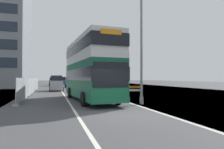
# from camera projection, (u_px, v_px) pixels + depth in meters

# --- Properties ---
(ground) EXTENTS (140.00, 280.00, 0.10)m
(ground) POSITION_uv_depth(u_px,v_px,m) (129.00, 115.00, 10.95)
(ground) COLOR #424244
(double_decker_bus) EXTENTS (3.37, 10.59, 5.14)m
(double_decker_bus) POSITION_uv_depth(u_px,v_px,m) (90.00, 69.00, 17.32)
(double_decker_bus) COLOR #145638
(double_decker_bus) RESTS_ON ground
(lamppost_foreground) EXTENTS (0.29, 0.70, 9.43)m
(lamppost_foreground) POSITION_uv_depth(u_px,v_px,m) (141.00, 44.00, 15.09)
(lamppost_foreground) COLOR gray
(lamppost_foreground) RESTS_ON ground
(roadworks_barrier) EXTENTS (1.85, 0.86, 1.12)m
(roadworks_barrier) POSITION_uv_depth(u_px,v_px,m) (132.00, 90.00, 20.41)
(roadworks_barrier) COLOR orange
(roadworks_barrier) RESTS_ON ground
(construction_site_fence) EXTENTS (0.44, 20.60, 2.00)m
(construction_site_fence) POSITION_uv_depth(u_px,v_px,m) (31.00, 86.00, 23.63)
(construction_site_fence) COLOR #A8AAAD
(construction_site_fence) RESTS_ON ground
(car_oncoming_near) EXTENTS (1.98, 3.90, 2.28)m
(car_oncoming_near) POSITION_uv_depth(u_px,v_px,m) (56.00, 84.00, 30.19)
(car_oncoming_near) COLOR gray
(car_oncoming_near) RESTS_ON ground
(car_receding_mid) EXTENTS (1.91, 4.23, 2.10)m
(car_receding_mid) POSITION_uv_depth(u_px,v_px,m) (70.00, 83.00, 40.53)
(car_receding_mid) COLOR black
(car_receding_mid) RESTS_ON ground
(car_receding_far) EXTENTS (2.08, 3.81, 2.04)m
(car_receding_far) POSITION_uv_depth(u_px,v_px,m) (53.00, 82.00, 48.64)
(car_receding_far) COLOR black
(car_receding_far) RESTS_ON ground
(car_far_side) EXTENTS (2.03, 3.95, 2.17)m
(car_far_side) POSITION_uv_depth(u_px,v_px,m) (65.00, 81.00, 57.14)
(car_far_side) COLOR navy
(car_far_side) RESTS_ON ground
(bare_tree_far_verge_mid) EXTENTS (2.32, 2.74, 4.28)m
(bare_tree_far_verge_mid) POSITION_uv_depth(u_px,v_px,m) (0.00, 77.00, 48.40)
(bare_tree_far_verge_mid) COLOR #4C3D2D
(bare_tree_far_verge_mid) RESTS_ON ground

